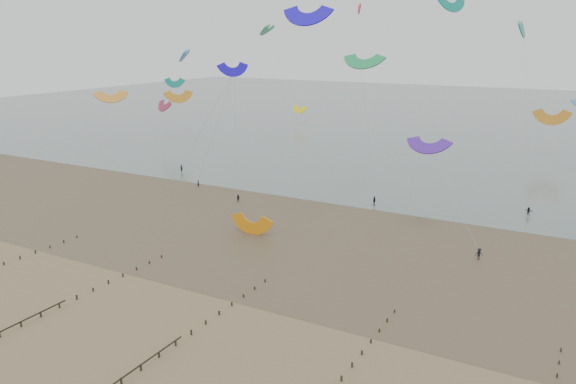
# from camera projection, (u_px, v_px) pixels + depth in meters

# --- Properties ---
(ground) EXTENTS (500.00, 500.00, 0.00)m
(ground) POSITION_uv_depth(u_px,v_px,m) (185.00, 312.00, 66.90)
(ground) COLOR brown
(ground) RESTS_ON ground
(sea_and_shore) EXTENTS (500.00, 665.00, 0.03)m
(sea_and_shore) POSITION_uv_depth(u_px,v_px,m) (292.00, 226.00, 97.87)
(sea_and_shore) COLOR #475654
(sea_and_shore) RESTS_ON ground
(kitesurfer_lead) EXTENTS (0.61, 0.45, 1.54)m
(kitesurfer_lead) POSITION_uv_depth(u_px,v_px,m) (198.00, 184.00, 123.15)
(kitesurfer_lead) COLOR black
(kitesurfer_lead) RESTS_ON ground
(kitesurfers) EXTENTS (111.04, 27.66, 1.90)m
(kitesurfers) POSITION_uv_depth(u_px,v_px,m) (483.00, 225.00, 95.25)
(kitesurfers) COLOR black
(kitesurfers) RESTS_ON ground
(grounded_kite) EXTENTS (6.65, 5.20, 3.65)m
(grounded_kite) POSITION_uv_depth(u_px,v_px,m) (252.00, 234.00, 93.78)
(grounded_kite) COLOR orange
(grounded_kite) RESTS_ON ground
(kites_airborne) EXTENTS (221.25, 114.77, 40.44)m
(kites_airborne) POSITION_uv_depth(u_px,v_px,m) (374.00, 83.00, 142.28)
(kites_airborne) COLOR #FDEF08
(kites_airborne) RESTS_ON ground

